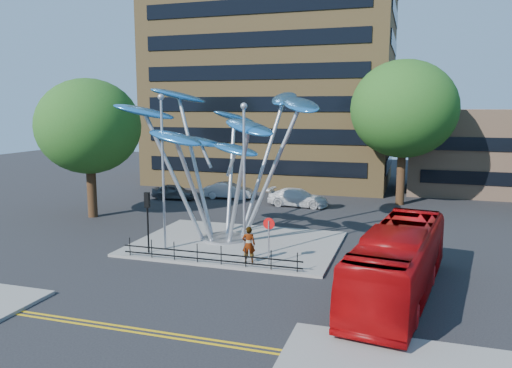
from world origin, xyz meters
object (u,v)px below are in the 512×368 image
(leaf_sculpture, at_px, (223,130))
(street_lamp_right, at_px, (244,168))
(no_entry_sign_island, at_px, (269,233))
(parked_car_mid, at_px, (229,191))
(red_bus, at_px, (398,262))
(parked_car_left, at_px, (175,192))
(traffic_light_island, at_px, (147,209))
(tree_left, at_px, (89,127))
(tree_right, at_px, (404,109))
(parked_car_right, at_px, (298,198))
(street_lamp_left, at_px, (163,159))
(pedestrian, at_px, (249,244))

(leaf_sculpture, xyz_separation_m, street_lamp_right, (2.57, -3.68, -1.78))
(no_entry_sign_island, bearing_deg, parked_car_mid, 116.63)
(red_bus, bearing_deg, parked_car_left, 146.00)
(traffic_light_island, height_order, red_bus, traffic_light_island)
(parked_car_left, bearing_deg, tree_left, 161.30)
(street_lamp_right, distance_m, parked_car_left, 19.97)
(street_lamp_right, bearing_deg, tree_right, 68.46)
(parked_car_right, bearing_deg, street_lamp_right, -174.84)
(tree_left, relative_size, red_bus, 0.92)
(tree_left, distance_m, red_bus, 25.07)
(tree_left, distance_m, traffic_light_island, 12.44)
(tree_left, height_order, parked_car_right, tree_left)
(parked_car_left, bearing_deg, street_lamp_right, -143.90)
(no_entry_sign_island, distance_m, parked_car_left, 20.83)
(street_lamp_right, relative_size, no_entry_sign_island, 3.39)
(leaf_sculpture, xyz_separation_m, red_bus, (10.57, -6.42, -5.31))
(street_lamp_right, distance_m, parked_car_right, 16.29)
(traffic_light_island, bearing_deg, street_lamp_left, 63.43)
(parked_car_left, distance_m, parked_car_right, 11.27)
(street_lamp_left, xyz_separation_m, no_entry_sign_island, (6.50, -0.98, -3.54))
(no_entry_sign_island, distance_m, parked_car_mid, 19.88)
(red_bus, bearing_deg, no_entry_sign_island, 169.26)
(traffic_light_island, xyz_separation_m, pedestrian, (5.91, 0.00, -1.50))
(red_bus, relative_size, parked_car_right, 2.22)
(tree_left, distance_m, pedestrian, 17.63)
(parked_car_mid, bearing_deg, parked_car_right, -110.48)
(tree_left, xyz_separation_m, leaf_sculpture, (11.93, -3.32, 0.08))
(street_lamp_right, height_order, parked_car_mid, street_lamp_right)
(pedestrian, bearing_deg, tree_right, -124.79)
(street_lamp_right, xyz_separation_m, red_bus, (8.00, -2.74, -3.53))
(red_bus, xyz_separation_m, parked_car_mid, (-15.40, 20.00, -0.84))
(no_entry_sign_island, height_order, pedestrian, no_entry_sign_island)
(no_entry_sign_island, bearing_deg, leaf_sculpture, 134.33)
(leaf_sculpture, bearing_deg, pedestrian, -54.54)
(street_lamp_left, relative_size, no_entry_sign_island, 3.59)
(leaf_sculpture, bearing_deg, red_bus, -31.28)
(parked_car_mid, bearing_deg, tree_right, -90.68)
(traffic_light_island, distance_m, parked_car_left, 17.27)
(street_lamp_right, bearing_deg, parked_car_mid, 113.19)
(leaf_sculpture, relative_size, pedestrian, 6.60)
(street_lamp_left, height_order, parked_car_left, street_lamp_left)
(street_lamp_left, height_order, no_entry_sign_island, street_lamp_left)
(traffic_light_island, distance_m, no_entry_sign_island, 7.05)
(street_lamp_left, height_order, street_lamp_right, street_lamp_left)
(leaf_sculpture, xyz_separation_m, traffic_light_island, (-2.93, -4.18, -4.26))
(tree_right, height_order, street_lamp_right, tree_right)
(red_bus, bearing_deg, parked_car_mid, 135.99)
(leaf_sculpture, bearing_deg, tree_right, 56.69)
(tree_left, xyz_separation_m, no_entry_sign_island, (16.00, -7.48, -4.98))
(tree_right, relative_size, pedestrian, 6.28)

